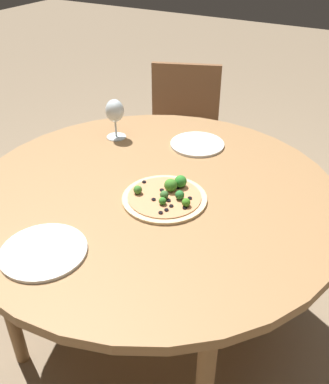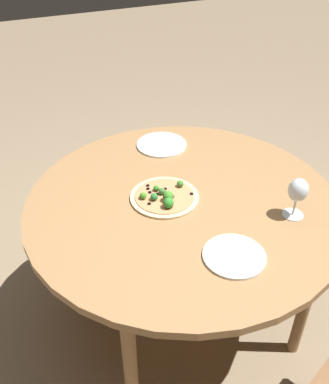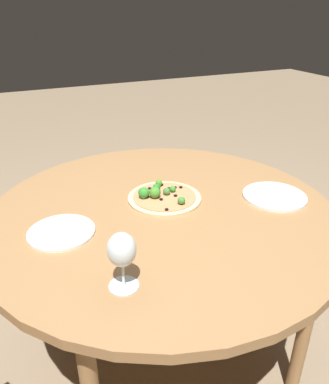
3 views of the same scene
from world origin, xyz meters
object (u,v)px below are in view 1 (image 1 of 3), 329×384
Objects in this scene: plate_near at (197,144)px; plate_far at (44,251)px; wine_glass at (115,112)px; pizza at (166,196)px; chair at (183,135)px.

plate_near is 0.90× the size of plate_far.
wine_glass reaches higher than plate_far.
wine_glass is (-0.29, -0.40, 0.10)m from pizza.
chair is 1.38m from plate_far.
pizza is at bearing 157.47° from plate_far.
wine_glass is 0.35m from plate_near.
chair is at bearing -178.27° from wine_glass.
wine_glass is (0.64, 0.02, 0.38)m from chair.
pizza is 1.29× the size of plate_near.
wine_glass reaches higher than chair.
plate_near is (-0.10, 0.32, -0.11)m from wine_glass.
chair is 4.97× the size of wine_glass.
chair is 2.94× the size of pizza.
wine_glass is at bearing -160.83° from plate_far.
chair is 0.70m from plate_near.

